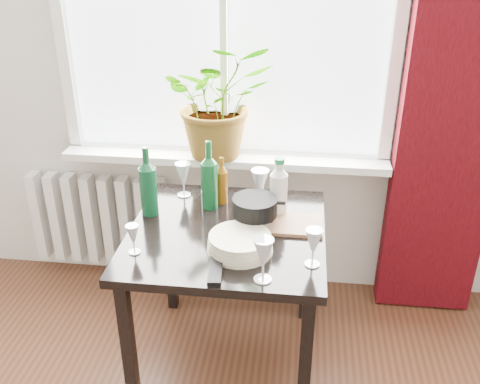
# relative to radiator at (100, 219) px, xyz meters

# --- Properties ---
(window) EXTENTS (1.72, 0.08, 1.62)m
(window) POSITION_rel_radiator_xyz_m (0.75, 0.04, 1.22)
(window) COLOR white
(window) RESTS_ON ground
(windowsill) EXTENTS (1.72, 0.20, 0.04)m
(windowsill) POSITION_rel_radiator_xyz_m (0.75, -0.03, 0.44)
(windowsill) COLOR white
(windowsill) RESTS_ON ground
(curtain) EXTENTS (0.50, 0.12, 2.56)m
(curtain) POSITION_rel_radiator_xyz_m (1.87, -0.06, 0.92)
(curtain) COLOR #320409
(curtain) RESTS_ON ground
(radiator) EXTENTS (0.80, 0.10, 0.55)m
(radiator) POSITION_rel_radiator_xyz_m (0.00, 0.00, 0.00)
(radiator) COLOR silver
(radiator) RESTS_ON ground
(table) EXTENTS (0.85, 0.85, 0.74)m
(table) POSITION_rel_radiator_xyz_m (0.85, -0.63, 0.27)
(table) COLOR black
(table) RESTS_ON ground
(potted_plant) EXTENTS (0.64, 0.60, 0.59)m
(potted_plant) POSITION_rel_radiator_xyz_m (0.73, -0.04, 0.76)
(potted_plant) COLOR #327C21
(potted_plant) RESTS_ON windowsill
(wine_bottle_left) EXTENTS (0.10, 0.10, 0.33)m
(wine_bottle_left) POSITION_rel_radiator_xyz_m (0.48, -0.52, 0.53)
(wine_bottle_left) COLOR #0C3F22
(wine_bottle_left) RESTS_ON table
(wine_bottle_right) EXTENTS (0.08, 0.08, 0.34)m
(wine_bottle_right) POSITION_rel_radiator_xyz_m (0.74, -0.43, 0.53)
(wine_bottle_right) COLOR #0D4821
(wine_bottle_right) RESTS_ON table
(bottle_amber) EXTENTS (0.06, 0.06, 0.23)m
(bottle_amber) POSITION_rel_radiator_xyz_m (0.79, -0.38, 0.48)
(bottle_amber) COLOR brown
(bottle_amber) RESTS_ON table
(cleaning_bottle) EXTENTS (0.10, 0.10, 0.28)m
(cleaning_bottle) POSITION_rel_radiator_xyz_m (1.06, -0.46, 0.50)
(cleaning_bottle) COLOR white
(cleaning_bottle) RESTS_ON table
(wineglass_front_right) EXTENTS (0.09, 0.09, 0.18)m
(wineglass_front_right) POSITION_rel_radiator_xyz_m (1.04, -0.98, 0.45)
(wineglass_front_right) COLOR silver
(wineglass_front_right) RESTS_ON table
(wineglass_far_right) EXTENTS (0.08, 0.08, 0.16)m
(wineglass_far_right) POSITION_rel_radiator_xyz_m (1.22, -0.85, 0.44)
(wineglass_far_right) COLOR silver
(wineglass_far_right) RESTS_ON table
(wineglass_back_center) EXTENTS (0.11, 0.11, 0.20)m
(wineglass_back_center) POSITION_rel_radiator_xyz_m (0.97, -0.41, 0.46)
(wineglass_back_center) COLOR silver
(wineglass_back_center) RESTS_ON table
(wineglass_back_left) EXTENTS (0.09, 0.09, 0.18)m
(wineglass_back_left) POSITION_rel_radiator_xyz_m (0.59, -0.33, 0.45)
(wineglass_back_left) COLOR white
(wineglass_back_left) RESTS_ON table
(wineglass_front_left) EXTENTS (0.07, 0.07, 0.13)m
(wineglass_front_left) POSITION_rel_radiator_xyz_m (0.50, -0.86, 0.42)
(wineglass_front_left) COLOR #AFB5BD
(wineglass_front_left) RESTS_ON table
(plate_stack) EXTENTS (0.30, 0.30, 0.07)m
(plate_stack) POSITION_rel_radiator_xyz_m (0.93, -0.79, 0.40)
(plate_stack) COLOR beige
(plate_stack) RESTS_ON table
(fondue_pot) EXTENTS (0.27, 0.25, 0.15)m
(fondue_pot) POSITION_rel_radiator_xyz_m (0.97, -0.61, 0.44)
(fondue_pot) COLOR black
(fondue_pot) RESTS_ON table
(tv_remote) EXTENTS (0.07, 0.18, 0.02)m
(tv_remote) POSITION_rel_radiator_xyz_m (0.85, -0.96, 0.37)
(tv_remote) COLOR black
(tv_remote) RESTS_ON table
(cutting_board) EXTENTS (0.30, 0.19, 0.02)m
(cutting_board) POSITION_rel_radiator_xyz_m (1.11, -0.56, 0.37)
(cutting_board) COLOR #8D5E3F
(cutting_board) RESTS_ON table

